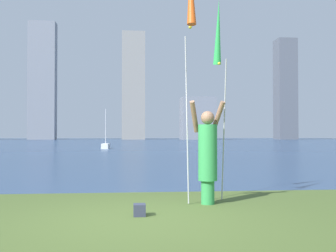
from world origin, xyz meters
TOP-DOWN VIEW (x-y plane):
  - ground at (0.00, 50.95)m, footprint 120.00×138.00m
  - person at (1.32, 1.29)m, footprint 0.69×0.51m
  - kite_flag_right at (1.67, 1.95)m, footprint 0.16×0.87m
  - bag at (0.05, 0.33)m, footprint 0.19×0.22m
  - sailboat_3 at (-2.07, 30.18)m, footprint 0.70×1.91m
  - skyline_tower_1 at (-19.90, 91.12)m, footprint 6.13×3.43m
  - skyline_tower_2 at (1.16, 92.16)m, footprint 5.39×6.61m
  - skyline_tower_3 at (16.01, 87.86)m, footprint 7.65×6.73m
  - skyline_tower_4 at (37.55, 88.85)m, footprint 4.54×4.42m

SIDE VIEW (x-z plane):
  - ground at x=0.00m, z-range -0.12..0.00m
  - bag at x=0.05m, z-range 0.00..0.18m
  - sailboat_3 at x=-2.07m, z-range -1.49..2.01m
  - person at x=1.32m, z-range -0.02..1.88m
  - kite_flag_right at x=1.67m, z-range 1.25..5.21m
  - skyline_tower_3 at x=16.01m, z-range 0.00..9.75m
  - skyline_tower_4 at x=37.55m, z-range 0.00..24.06m
  - skyline_tower_2 at x=1.16m, z-range 0.00..25.35m
  - skyline_tower_1 at x=-19.90m, z-range 0.00..27.30m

